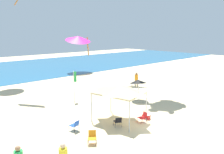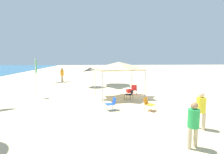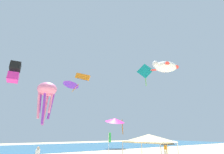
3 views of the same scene
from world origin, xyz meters
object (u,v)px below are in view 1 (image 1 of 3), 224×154
(canopy_tent, at_px, (119,89))
(folding_chair_right_of_tent, at_px, (75,125))
(person_kite_handler, at_px, (136,78))
(kite_delta_magenta, at_px, (78,38))
(folding_chair_left_of_tent, at_px, (92,136))
(cooler_box, at_px, (146,116))
(beach_umbrella, at_px, (138,81))
(folding_chair_near_cooler, at_px, (118,121))
(folding_chair_facing_ocean, at_px, (143,117))
(banner_flag, at_px, (74,83))

(canopy_tent, height_order, folding_chair_right_of_tent, canopy_tent)
(person_kite_handler, distance_m, kite_delta_magenta, 15.77)
(person_kite_handler, bearing_deg, folding_chair_left_of_tent, -138.19)
(cooler_box, bearing_deg, kite_delta_magenta, 68.97)
(beach_umbrella, distance_m, cooler_box, 5.56)
(folding_chair_right_of_tent, relative_size, person_kite_handler, 0.43)
(folding_chair_near_cooler, distance_m, folding_chair_facing_ocean, 2.23)
(kite_delta_magenta, bearing_deg, cooler_box, 82.65)
(banner_flag, bearing_deg, kite_delta_magenta, 54.52)
(folding_chair_right_of_tent, height_order, cooler_box, folding_chair_right_of_tent)
(canopy_tent, xyz_separation_m, person_kite_handler, (9.90, 6.83, -1.53))
(folding_chair_facing_ocean, relative_size, kite_delta_magenta, 0.15)
(folding_chair_left_of_tent, height_order, banner_flag, banner_flag)
(beach_umbrella, distance_m, folding_chair_near_cooler, 7.41)
(folding_chair_right_of_tent, height_order, banner_flag, banner_flag)
(cooler_box, bearing_deg, banner_flag, 102.15)
(kite_delta_magenta, bearing_deg, folding_chair_right_of_tent, 68.93)
(beach_umbrella, relative_size, kite_delta_magenta, 0.43)
(beach_umbrella, relative_size, person_kite_handler, 1.26)
(folding_chair_left_of_tent, relative_size, kite_delta_magenta, 0.15)
(cooler_box, relative_size, kite_delta_magenta, 0.12)
(cooler_box, bearing_deg, folding_chair_left_of_tent, -177.59)
(canopy_tent, relative_size, folding_chair_facing_ocean, 5.07)
(beach_umbrella, distance_m, banner_flag, 6.68)
(person_kite_handler, height_order, kite_delta_magenta, kite_delta_magenta)
(banner_flag, height_order, person_kite_handler, banner_flag)
(beach_umbrella, bearing_deg, folding_chair_left_of_tent, -155.76)
(beach_umbrella, relative_size, folding_chair_facing_ocean, 2.92)
(beach_umbrella, height_order, cooler_box, beach_umbrella)
(folding_chair_right_of_tent, bearing_deg, cooler_box, 145.98)
(beach_umbrella, bearing_deg, banner_flag, 141.22)
(canopy_tent, xyz_separation_m, folding_chair_left_of_tent, (-3.90, -1.50, -2.17))
(canopy_tent, distance_m, kite_delta_magenta, 24.55)
(folding_chair_right_of_tent, distance_m, banner_flag, 7.38)
(banner_flag, bearing_deg, cooler_box, -77.85)
(beach_umbrella, xyz_separation_m, banner_flag, (-5.21, 4.18, -0.07))
(canopy_tent, height_order, folding_chair_left_of_tent, canopy_tent)
(canopy_tent, xyz_separation_m, folding_chair_facing_ocean, (1.21, -1.54, -2.17))
(beach_umbrella, height_order, person_kite_handler, beach_umbrella)
(folding_chair_near_cooler, height_order, folding_chair_right_of_tent, same)
(beach_umbrella, xyz_separation_m, cooler_box, (-3.45, -3.96, -1.83))
(cooler_box, xyz_separation_m, person_kite_handler, (7.92, 8.08, 0.91))
(folding_chair_near_cooler, bearing_deg, person_kite_handler, -115.81)
(person_kite_handler, bearing_deg, kite_delta_magenta, 97.15)
(folding_chair_near_cooler, height_order, kite_delta_magenta, kite_delta_magenta)
(cooler_box, height_order, kite_delta_magenta, kite_delta_magenta)
(beach_umbrella, relative_size, folding_chair_near_cooler, 2.92)
(beach_umbrella, relative_size, folding_chair_left_of_tent, 2.92)
(banner_flag, relative_size, person_kite_handler, 1.72)
(folding_chair_right_of_tent, relative_size, kite_delta_magenta, 0.15)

